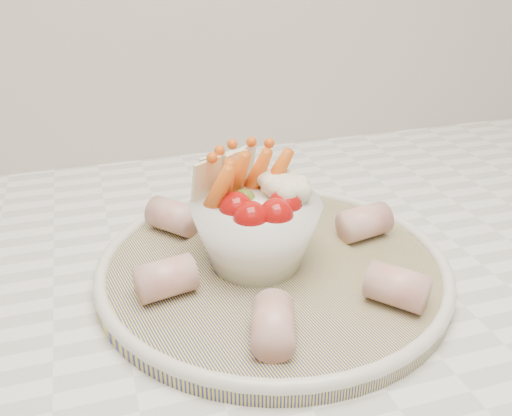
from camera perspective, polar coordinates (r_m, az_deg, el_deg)
name	(u,v)px	position (r m, az deg, el deg)	size (l,w,h in m)	color
serving_platter	(273,267)	(0.53, 1.73, -5.89)	(0.38, 0.38, 0.02)	navy
veggie_bowl	(256,222)	(0.51, 0.00, -1.44)	(0.12, 0.12, 0.10)	white
cured_meat_rolls	(273,248)	(0.52, 1.76, -4.00)	(0.26, 0.26, 0.03)	#BC5856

